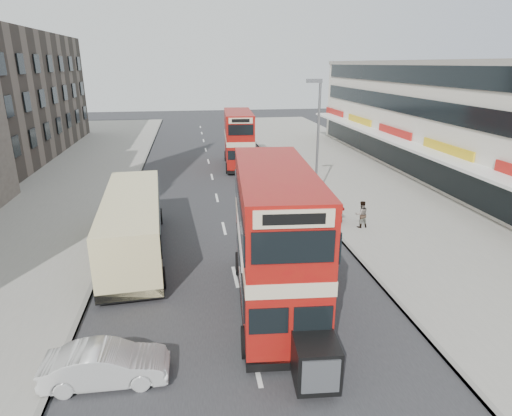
{
  "coord_description": "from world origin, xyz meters",
  "views": [
    {
      "loc": [
        -1.72,
        -9.07,
        9.04
      ],
      "look_at": [
        0.8,
        7.11,
        3.51
      ],
      "focal_mm": 30.1,
      "sensor_mm": 36.0,
      "label": 1
    }
  ],
  "objects_px": {
    "bus_main": "(275,239)",
    "car_right_a": "(307,215)",
    "bus_second": "(239,139)",
    "coach": "(133,222)",
    "car_right_c": "(258,156)",
    "pedestrian_near": "(361,214)",
    "car_right_b": "(289,189)",
    "car_left_front": "(106,365)",
    "street_lamp": "(317,132)",
    "cyclist": "(273,177)"
  },
  "relations": [
    {
      "from": "bus_main",
      "to": "car_right_a",
      "type": "xyz_separation_m",
      "value": [
        3.67,
        8.48,
        -2.21
      ]
    },
    {
      "from": "bus_second",
      "to": "coach",
      "type": "bearing_deg",
      "value": 71.61
    },
    {
      "from": "car_right_c",
      "to": "pedestrian_near",
      "type": "xyz_separation_m",
      "value": [
        2.96,
        -18.51,
        0.33
      ]
    },
    {
      "from": "bus_main",
      "to": "car_right_b",
      "type": "bearing_deg",
      "value": -100.99
    },
    {
      "from": "coach",
      "to": "car_left_front",
      "type": "distance_m",
      "value": 9.43
    },
    {
      "from": "car_left_front",
      "to": "car_right_c",
      "type": "bearing_deg",
      "value": -16.89
    },
    {
      "from": "street_lamp",
      "to": "bus_second",
      "type": "xyz_separation_m",
      "value": [
        -3.8,
        11.63,
        -2.26
      ]
    },
    {
      "from": "street_lamp",
      "to": "car_right_b",
      "type": "height_order",
      "value": "street_lamp"
    },
    {
      "from": "car_left_front",
      "to": "cyclist",
      "type": "xyz_separation_m",
      "value": [
        9.05,
        20.79,
        0.05
      ]
    },
    {
      "from": "bus_main",
      "to": "car_right_a",
      "type": "bearing_deg",
      "value": -108.91
    },
    {
      "from": "bus_second",
      "to": "cyclist",
      "type": "bearing_deg",
      "value": 108.73
    },
    {
      "from": "bus_second",
      "to": "cyclist",
      "type": "height_order",
      "value": "bus_second"
    },
    {
      "from": "bus_second",
      "to": "car_right_a",
      "type": "relative_size",
      "value": 2.19
    },
    {
      "from": "bus_main",
      "to": "car_right_b",
      "type": "xyz_separation_m",
      "value": [
        3.82,
        13.79,
        -2.13
      ]
    },
    {
      "from": "bus_main",
      "to": "bus_second",
      "type": "distance_m",
      "value": 24.2
    },
    {
      "from": "pedestrian_near",
      "to": "bus_second",
      "type": "bearing_deg",
      "value": -78.09
    },
    {
      "from": "car_left_front",
      "to": "cyclist",
      "type": "bearing_deg",
      "value": -22.81
    },
    {
      "from": "bus_second",
      "to": "car_right_a",
      "type": "height_order",
      "value": "bus_second"
    },
    {
      "from": "bus_main",
      "to": "car_left_front",
      "type": "bearing_deg",
      "value": 35.64
    },
    {
      "from": "street_lamp",
      "to": "coach",
      "type": "xyz_separation_m",
      "value": [
        -11.19,
        -6.63,
        -3.16
      ]
    },
    {
      "from": "bus_main",
      "to": "cyclist",
      "type": "xyz_separation_m",
      "value": [
        3.3,
        17.32,
        -2.14
      ]
    },
    {
      "from": "car_left_front",
      "to": "car_right_b",
      "type": "distance_m",
      "value": 19.74
    },
    {
      "from": "car_right_a",
      "to": "car_left_front",
      "type": "bearing_deg",
      "value": -36.85
    },
    {
      "from": "bus_main",
      "to": "bus_second",
      "type": "xyz_separation_m",
      "value": [
        1.45,
        24.15,
        -0.26
      ]
    },
    {
      "from": "car_right_a",
      "to": "car_right_c",
      "type": "bearing_deg",
      "value": -178.02
    },
    {
      "from": "coach",
      "to": "pedestrian_near",
      "type": "bearing_deg",
      "value": 1.97
    },
    {
      "from": "bus_second",
      "to": "car_right_a",
      "type": "xyz_separation_m",
      "value": [
        2.21,
        -15.67,
        -1.94
      ]
    },
    {
      "from": "coach",
      "to": "car_right_c",
      "type": "xyz_separation_m",
      "value": [
        9.42,
        19.78,
        -1.02
      ]
    },
    {
      "from": "street_lamp",
      "to": "car_right_a",
      "type": "distance_m",
      "value": 6.05
    },
    {
      "from": "car_left_front",
      "to": "pedestrian_near",
      "type": "distance_m",
      "value": 16.19
    },
    {
      "from": "car_right_c",
      "to": "coach",
      "type": "bearing_deg",
      "value": -19.57
    },
    {
      "from": "car_left_front",
      "to": "cyclist",
      "type": "relative_size",
      "value": 1.86
    },
    {
      "from": "bus_main",
      "to": "car_left_front",
      "type": "xyz_separation_m",
      "value": [
        -5.75,
        -3.48,
        -2.19
      ]
    },
    {
      "from": "bus_main",
      "to": "coach",
      "type": "height_order",
      "value": "bus_main"
    },
    {
      "from": "car_right_b",
      "to": "pedestrian_near",
      "type": "distance_m",
      "value": 7.13
    },
    {
      "from": "bus_second",
      "to": "car_left_front",
      "type": "distance_m",
      "value": 28.62
    },
    {
      "from": "coach",
      "to": "car_right_b",
      "type": "bearing_deg",
      "value": 35.12
    },
    {
      "from": "car_left_front",
      "to": "car_right_a",
      "type": "height_order",
      "value": "car_left_front"
    },
    {
      "from": "car_right_b",
      "to": "pedestrian_near",
      "type": "height_order",
      "value": "pedestrian_near"
    },
    {
      "from": "pedestrian_near",
      "to": "cyclist",
      "type": "relative_size",
      "value": 0.81
    },
    {
      "from": "car_left_front",
      "to": "coach",
      "type": "bearing_deg",
      "value": 1.79
    },
    {
      "from": "car_left_front",
      "to": "bus_main",
      "type": "bearing_deg",
      "value": -58.15
    },
    {
      "from": "bus_main",
      "to": "pedestrian_near",
      "type": "height_order",
      "value": "bus_main"
    },
    {
      "from": "coach",
      "to": "pedestrian_near",
      "type": "xyz_separation_m",
      "value": [
        12.38,
        1.27,
        -0.68
      ]
    },
    {
      "from": "street_lamp",
      "to": "car_right_c",
      "type": "xyz_separation_m",
      "value": [
        -1.77,
        13.15,
        -4.18
      ]
    },
    {
      "from": "car_left_front",
      "to": "car_right_b",
      "type": "bearing_deg",
      "value": -28.29
    },
    {
      "from": "street_lamp",
      "to": "car_right_a",
      "type": "xyz_separation_m",
      "value": [
        -1.59,
        -4.05,
        -4.2
      ]
    },
    {
      "from": "street_lamp",
      "to": "cyclist",
      "type": "bearing_deg",
      "value": 112.24
    },
    {
      "from": "coach",
      "to": "car_left_front",
      "type": "relative_size",
      "value": 2.9
    },
    {
      "from": "coach",
      "to": "car_right_c",
      "type": "bearing_deg",
      "value": 60.66
    }
  ]
}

